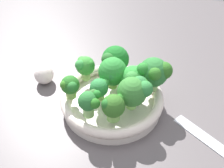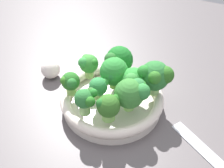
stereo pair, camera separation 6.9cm
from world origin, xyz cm
name	(u,v)px [view 1 (the left image)]	position (x,y,z in cm)	size (l,w,h in cm)	color
ground_plane	(99,111)	(0.00, 0.00, -1.25)	(130.00, 130.00, 2.50)	#585253
bowl	(112,100)	(-1.09, 2.90, 2.11)	(23.85, 23.85, 4.14)	white
broccoli_floret_0	(133,78)	(-3.15, 7.18, 8.14)	(6.74, 5.77, 6.82)	#92CE61
broccoli_floret_1	(70,86)	(2.45, -5.66, 7.46)	(4.41, 4.30, 5.53)	#85B654
broccoli_floret_2	(135,90)	(1.14, 8.62, 8.77)	(7.18, 7.47, 7.58)	#97D76A
broccoli_floret_3	(113,106)	(6.02, 5.27, 7.68)	(5.28, 4.89, 6.14)	#84C25C
broccoli_floret_4	(85,66)	(-4.50, -4.71, 8.02)	(4.71, 4.56, 6.15)	#95BF62
broccoli_floret_5	(154,72)	(-5.33, 11.45, 9.09)	(6.89, 7.74, 8.18)	#98CA71
broccoli_floret_6	(91,102)	(6.47, 0.68, 8.03)	(4.67, 4.43, 6.19)	#88BD6A
broccoli_floret_7	(100,88)	(1.00, 0.69, 7.25)	(4.28, 4.16, 5.32)	#96C268
broccoli_floret_8	(115,60)	(-7.75, 1.68, 8.67)	(7.24, 6.51, 7.79)	#87CD5D
broccoli_floret_9	(113,71)	(-3.64, 2.36, 8.74)	(6.96, 6.50, 7.80)	#88BE4D
garlic_bulb	(44,75)	(-4.88, -16.20, 2.46)	(4.91, 4.91, 4.91)	silver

